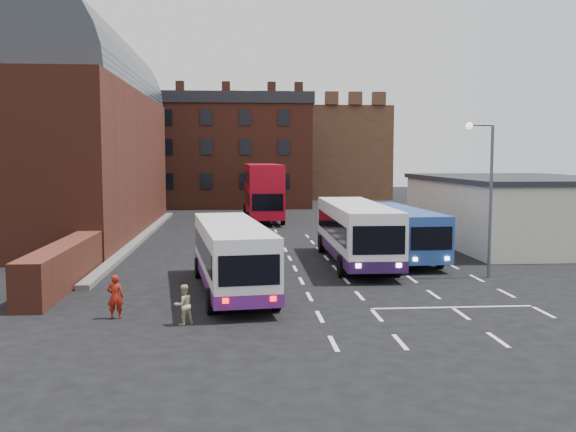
{
  "coord_description": "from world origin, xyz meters",
  "views": [
    {
      "loc": [
        -2.78,
        -25.51,
        5.5
      ],
      "look_at": [
        0.0,
        10.0,
        2.2
      ],
      "focal_mm": 40.0,
      "sensor_mm": 36.0,
      "label": 1
    }
  ],
  "objects": [
    {
      "name": "railway_station",
      "position": [
        -15.5,
        21.0,
        7.64
      ],
      "size": [
        12.0,
        28.0,
        16.0
      ],
      "color": "#602B1E",
      "rests_on": "ground"
    },
    {
      "name": "pedestrian_red",
      "position": [
        -6.98,
        -3.67,
        0.76
      ],
      "size": [
        0.57,
        0.39,
        1.51
      ],
      "primitive_type": "imported",
      "rotation": [
        0.0,
        0.0,
        3.2
      ],
      "color": "maroon",
      "rests_on": "ground"
    },
    {
      "name": "bus_white_inbound",
      "position": [
        3.24,
        6.81,
        1.83
      ],
      "size": [
        2.95,
        11.37,
        3.09
      ],
      "rotation": [
        0.0,
        0.0,
        3.13
      ],
      "color": "white",
      "rests_on": "ground"
    },
    {
      "name": "pedestrian_beige",
      "position": [
        -4.58,
        -4.68,
        0.67
      ],
      "size": [
        0.82,
        0.76,
        1.34
      ],
      "primitive_type": "imported",
      "rotation": [
        0.0,
        0.0,
        3.64
      ],
      "color": "tan",
      "rests_on": "ground"
    },
    {
      "name": "ground",
      "position": [
        0.0,
        0.0,
        0.0
      ],
      "size": [
        180.0,
        180.0,
        0.0
      ],
      "primitive_type": "plane",
      "color": "black"
    },
    {
      "name": "brick_terrace",
      "position": [
        -6.0,
        46.0,
        5.5
      ],
      "size": [
        22.0,
        10.0,
        11.0
      ],
      "primitive_type": "cube",
      "color": "brown",
      "rests_on": "ground"
    },
    {
      "name": "forecourt_wall",
      "position": [
        -10.2,
        2.0,
        0.9
      ],
      "size": [
        1.2,
        10.0,
        1.8
      ],
      "primitive_type": "cube",
      "color": "#602B1E",
      "rests_on": "ground"
    },
    {
      "name": "castle_keep",
      "position": [
        6.0,
        66.0,
        6.0
      ],
      "size": [
        22.0,
        22.0,
        12.0
      ],
      "primitive_type": "cube",
      "color": "brown",
      "rests_on": "ground"
    },
    {
      "name": "cream_building",
      "position": [
        15.0,
        14.0,
        2.16
      ],
      "size": [
        10.4,
        16.4,
        4.25
      ],
      "color": "beige",
      "rests_on": "ground"
    },
    {
      "name": "street_lamp",
      "position": [
        8.36,
        2.49,
        4.23
      ],
      "size": [
        1.4,
        0.48,
        7.01
      ],
      "rotation": [
        0.0,
        0.0,
        0.21
      ],
      "color": "#4C4E54",
      "rests_on": "ground"
    },
    {
      "name": "bus_red_double",
      "position": [
        -0.64,
        29.82,
        2.58
      ],
      "size": [
        3.28,
        12.21,
        4.86
      ],
      "rotation": [
        0.0,
        0.0,
        3.16
      ],
      "color": "#BB081C",
      "rests_on": "ground"
    },
    {
      "name": "bus_blue",
      "position": [
        5.86,
        8.35,
        1.61
      ],
      "size": [
        2.98,
        10.11,
        2.72
      ],
      "rotation": [
        0.0,
        0.0,
        3.2
      ],
      "color": "#244696",
      "rests_on": "ground"
    },
    {
      "name": "bus_white_outbound",
      "position": [
        -3.06,
        0.45,
        1.65
      ],
      "size": [
        3.58,
        10.46,
        2.8
      ],
      "rotation": [
        0.0,
        0.0,
        0.12
      ],
      "color": "white",
      "rests_on": "ground"
    }
  ]
}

